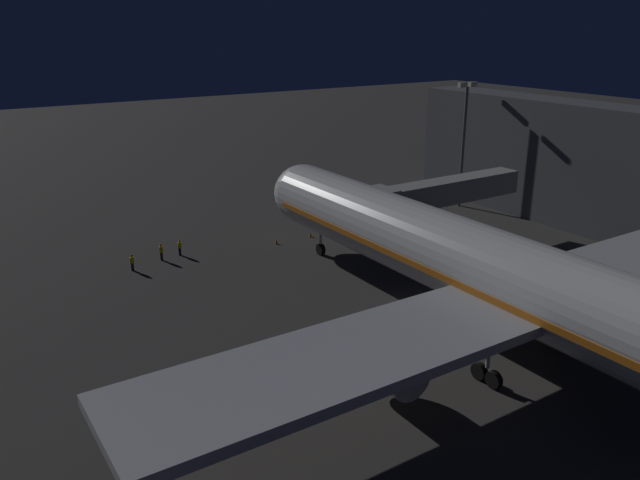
{
  "coord_description": "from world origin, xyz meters",
  "views": [
    {
      "loc": [
        33.81,
        35.87,
        23.05
      ],
      "look_at": [
        3.0,
        -11.62,
        3.5
      ],
      "focal_mm": 35.62,
      "sensor_mm": 36.0,
      "label": 1
    }
  ],
  "objects_px": {
    "ground_crew_under_port_wing": "(161,251)",
    "apron_floodlight_mast": "(464,135)",
    "airliner_at_gate": "(527,288)",
    "ground_crew_near_nose_gear": "(180,247)",
    "jet_bridge": "(431,194)",
    "ground_crew_by_tug": "(132,262)",
    "traffic_cone_nose_port": "(310,235)",
    "traffic_cone_nose_starboard": "(276,242)"
  },
  "relations": [
    {
      "from": "ground_crew_by_tug",
      "to": "airliner_at_gate",
      "type": "bearing_deg",
      "value": 118.86
    },
    {
      "from": "airliner_at_gate",
      "to": "apron_floodlight_mast",
      "type": "height_order",
      "value": "airliner_at_gate"
    },
    {
      "from": "ground_crew_under_port_wing",
      "to": "ground_crew_by_tug",
      "type": "height_order",
      "value": "ground_crew_under_port_wing"
    },
    {
      "from": "airliner_at_gate",
      "to": "jet_bridge",
      "type": "relative_size",
      "value": 3.2
    },
    {
      "from": "airliner_at_gate",
      "to": "ground_crew_near_nose_gear",
      "type": "relative_size",
      "value": 39.49
    },
    {
      "from": "ground_crew_by_tug",
      "to": "traffic_cone_nose_port",
      "type": "xyz_separation_m",
      "value": [
        -20.02,
        0.78,
        -0.64
      ]
    },
    {
      "from": "airliner_at_gate",
      "to": "ground_crew_by_tug",
      "type": "bearing_deg",
      "value": -61.14
    },
    {
      "from": "ground_crew_by_tug",
      "to": "traffic_cone_nose_port",
      "type": "bearing_deg",
      "value": 177.78
    },
    {
      "from": "apron_floodlight_mast",
      "to": "ground_crew_under_port_wing",
      "type": "xyz_separation_m",
      "value": [
        39.96,
        -1.75,
        -8.4
      ]
    },
    {
      "from": "jet_bridge",
      "to": "apron_floodlight_mast",
      "type": "distance_m",
      "value": 17.74
    },
    {
      "from": "ground_crew_under_port_wing",
      "to": "traffic_cone_nose_port",
      "type": "bearing_deg",
      "value": 173.22
    },
    {
      "from": "jet_bridge",
      "to": "ground_crew_under_port_wing",
      "type": "height_order",
      "value": "jet_bridge"
    },
    {
      "from": "ground_crew_near_nose_gear",
      "to": "ground_crew_under_port_wing",
      "type": "distance_m",
      "value": 2.13
    },
    {
      "from": "jet_bridge",
      "to": "traffic_cone_nose_starboard",
      "type": "distance_m",
      "value": 17.42
    },
    {
      "from": "ground_crew_under_port_wing",
      "to": "ground_crew_by_tug",
      "type": "distance_m",
      "value": 3.58
    },
    {
      "from": "jet_bridge",
      "to": "traffic_cone_nose_starboard",
      "type": "relative_size",
      "value": 37.65
    },
    {
      "from": "ground_crew_near_nose_gear",
      "to": "ground_crew_by_tug",
      "type": "xyz_separation_m",
      "value": [
        5.47,
        1.58,
        -0.0
      ]
    },
    {
      "from": "jet_bridge",
      "to": "ground_crew_under_port_wing",
      "type": "relative_size",
      "value": 11.79
    },
    {
      "from": "jet_bridge",
      "to": "ground_crew_near_nose_gear",
      "type": "relative_size",
      "value": 12.36
    },
    {
      "from": "ground_crew_under_port_wing",
      "to": "apron_floodlight_mast",
      "type": "bearing_deg",
      "value": 177.49
    },
    {
      "from": "jet_bridge",
      "to": "apron_floodlight_mast",
      "type": "relative_size",
      "value": 1.3
    },
    {
      "from": "traffic_cone_nose_port",
      "to": "airliner_at_gate",
      "type": "bearing_deg",
      "value": 86.01
    },
    {
      "from": "airliner_at_gate",
      "to": "apron_floodlight_mast",
      "type": "distance_m",
      "value": 40.92
    },
    {
      "from": "ground_crew_under_port_wing",
      "to": "ground_crew_by_tug",
      "type": "relative_size",
      "value": 1.05
    },
    {
      "from": "jet_bridge",
      "to": "traffic_cone_nose_port",
      "type": "height_order",
      "value": "jet_bridge"
    },
    {
      "from": "ground_crew_under_port_wing",
      "to": "ground_crew_by_tug",
      "type": "bearing_deg",
      "value": 19.68
    },
    {
      "from": "ground_crew_near_nose_gear",
      "to": "ground_crew_by_tug",
      "type": "relative_size",
      "value": 1.0
    },
    {
      "from": "airliner_at_gate",
      "to": "jet_bridge",
      "type": "bearing_deg",
      "value": -117.07
    },
    {
      "from": "airliner_at_gate",
      "to": "traffic_cone_nose_starboard",
      "type": "bearing_deg",
      "value": -86.01
    },
    {
      "from": "jet_bridge",
      "to": "apron_floodlight_mast",
      "type": "bearing_deg",
      "value": -145.37
    },
    {
      "from": "airliner_at_gate",
      "to": "ground_crew_under_port_wing",
      "type": "distance_m",
      "value": 36.83
    },
    {
      "from": "ground_crew_by_tug",
      "to": "ground_crew_near_nose_gear",
      "type": "bearing_deg",
      "value": -163.9
    },
    {
      "from": "ground_crew_near_nose_gear",
      "to": "traffic_cone_nose_starboard",
      "type": "relative_size",
      "value": 3.05
    },
    {
      "from": "ground_crew_by_tug",
      "to": "traffic_cone_nose_port",
      "type": "distance_m",
      "value": 20.05
    },
    {
      "from": "airliner_at_gate",
      "to": "traffic_cone_nose_port",
      "type": "distance_m",
      "value": 32.1
    },
    {
      "from": "jet_bridge",
      "to": "ground_crew_near_nose_gear",
      "type": "bearing_deg",
      "value": -27.0
    },
    {
      "from": "apron_floodlight_mast",
      "to": "traffic_cone_nose_port",
      "type": "height_order",
      "value": "apron_floodlight_mast"
    },
    {
      "from": "jet_bridge",
      "to": "apron_floodlight_mast",
      "type": "xyz_separation_m",
      "value": [
        -14.3,
        -9.88,
        3.54
      ]
    },
    {
      "from": "airliner_at_gate",
      "to": "ground_crew_under_port_wing",
      "type": "bearing_deg",
      "value": -66.68
    },
    {
      "from": "ground_crew_near_nose_gear",
      "to": "ground_crew_by_tug",
      "type": "distance_m",
      "value": 5.69
    },
    {
      "from": "traffic_cone_nose_port",
      "to": "jet_bridge",
      "type": "bearing_deg",
      "value": 133.0
    },
    {
      "from": "airliner_at_gate",
      "to": "ground_crew_near_nose_gear",
      "type": "bearing_deg",
      "value": -69.98
    }
  ]
}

